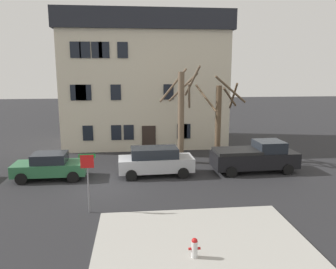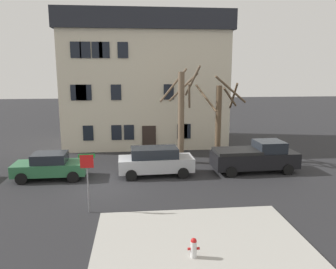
# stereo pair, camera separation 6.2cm
# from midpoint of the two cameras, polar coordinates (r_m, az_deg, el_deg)

# --- Properties ---
(ground_plane) EXTENTS (120.00, 120.00, 0.00)m
(ground_plane) POSITION_cam_midpoint_polar(r_m,az_deg,el_deg) (19.24, -10.66, -8.94)
(ground_plane) COLOR #262628
(sidewalk_slab) EXTENTS (8.09, 6.70, 0.12)m
(sidewalk_slab) POSITION_cam_midpoint_polar(r_m,az_deg,el_deg) (12.97, 6.03, -18.91)
(sidewalk_slab) COLOR #A8A59E
(sidewalk_slab) RESTS_ON ground_plane
(building_main) EXTENTS (14.11, 7.93, 11.15)m
(building_main) POSITION_cam_midpoint_polar(r_m,az_deg,el_deg) (29.97, -4.13, 9.39)
(building_main) COLOR beige
(building_main) RESTS_ON ground_plane
(tree_bare_near) EXTENTS (2.84, 2.24, 6.82)m
(tree_bare_near) POSITION_cam_midpoint_polar(r_m,az_deg,el_deg) (23.19, 2.25, 3.76)
(tree_bare_near) COLOR brown
(tree_bare_near) RESTS_ON ground_plane
(tree_bare_mid) EXTENTS (3.39, 2.77, 6.17)m
(tree_bare_mid) POSITION_cam_midpoint_polar(r_m,az_deg,el_deg) (23.98, 8.76, 2.83)
(tree_bare_mid) COLOR brown
(tree_bare_mid) RESTS_ON ground_plane
(car_green_sedan) EXTENTS (4.31, 2.04, 1.60)m
(car_green_sedan) POSITION_cam_midpoint_polar(r_m,az_deg,el_deg) (21.35, -19.69, -5.12)
(car_green_sedan) COLOR #2D6B42
(car_green_sedan) RESTS_ON ground_plane
(car_silver_wagon) EXTENTS (4.70, 2.13, 1.78)m
(car_silver_wagon) POSITION_cam_midpoint_polar(r_m,az_deg,el_deg) (20.76, -2.24, -4.56)
(car_silver_wagon) COLOR #B7BABF
(car_silver_wagon) RESTS_ON ground_plane
(pickup_truck_black) EXTENTS (5.52, 2.38, 2.00)m
(pickup_truck_black) POSITION_cam_midpoint_polar(r_m,az_deg,el_deg) (22.27, 14.70, -3.73)
(pickup_truck_black) COLOR black
(pickup_truck_black) RESTS_ON ground_plane
(fire_hydrant) EXTENTS (0.42, 0.22, 0.72)m
(fire_hydrant) POSITION_cam_midpoint_polar(r_m,az_deg,el_deg) (12.12, 4.43, -18.83)
(fire_hydrant) COLOR silver
(fire_hydrant) RESTS_ON sidewalk_slab
(street_sign_pole) EXTENTS (0.76, 0.07, 2.80)m
(street_sign_pole) POSITION_cam_midpoint_polar(r_m,az_deg,el_deg) (15.57, -13.80, -6.31)
(street_sign_pole) COLOR slate
(street_sign_pole) RESTS_ON ground_plane
(bicycle_leaning) EXTENTS (1.71, 0.47, 1.03)m
(bicycle_leaning) POSITION_cam_midpoint_polar(r_m,az_deg,el_deg) (23.41, -19.49, -4.81)
(bicycle_leaning) COLOR black
(bicycle_leaning) RESTS_ON ground_plane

